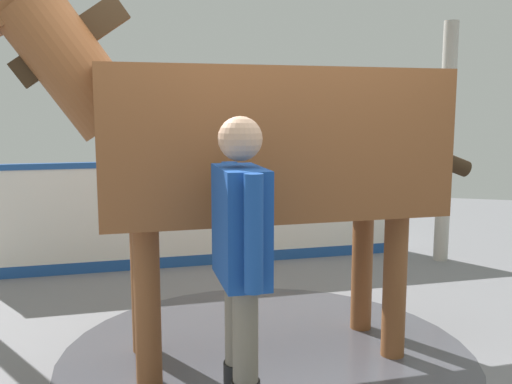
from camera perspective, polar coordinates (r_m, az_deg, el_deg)
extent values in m
cube|color=gray|center=(3.82, 4.08, -18.08)|extent=(16.00, 16.00, 0.02)
cylinder|color=#4C4C54|center=(4.11, 1.14, -15.92)|extent=(2.87, 2.87, 0.00)
cube|color=white|center=(6.17, -4.84, -2.37)|extent=(2.36, 4.20, 1.10)
cube|color=#1E4C99|center=(6.09, -4.91, 3.00)|extent=(2.38, 4.21, 0.06)
cube|color=#1E4C99|center=(6.28, -4.79, -6.76)|extent=(2.36, 4.21, 0.12)
cylinder|color=#B7B2A8|center=(6.59, 18.66, 4.65)|extent=(0.16, 0.16, 2.64)
cube|color=brown|center=(3.76, 1.20, 5.06)|extent=(1.87, 2.37, 0.93)
cylinder|color=brown|center=(3.56, -10.92, -11.28)|extent=(0.16, 0.16, 1.01)
cylinder|color=brown|center=(4.04, -11.41, -8.88)|extent=(0.16, 0.16, 1.01)
cylinder|color=brown|center=(4.01, 13.85, -9.12)|extent=(0.16, 0.16, 1.01)
cylinder|color=brown|center=(4.45, 10.69, -7.29)|extent=(0.16, 0.16, 1.01)
cylinder|color=brown|center=(3.62, -18.18, 12.15)|extent=(0.76, 0.92, 0.92)
cube|color=#382819|center=(3.64, -18.28, 14.34)|extent=(0.40, 0.65, 0.57)
cylinder|color=#382819|center=(4.24, 16.93, 3.72)|extent=(0.44, 0.67, 0.35)
cylinder|color=slate|center=(3.10, -1.96, -12.69)|extent=(0.13, 0.13, 0.49)
cylinder|color=slate|center=(2.91, -1.08, -14.18)|extent=(0.13, 0.13, 0.49)
cube|color=#19479E|center=(2.85, -1.58, -3.31)|extent=(0.53, 0.42, 0.58)
cylinder|color=#19479E|center=(3.13, -2.67, -2.01)|extent=(0.09, 0.09, 0.55)
cylinder|color=#19479E|center=(2.57, -0.25, -4.26)|extent=(0.09, 0.09, 0.55)
sphere|color=tan|center=(2.80, -1.61, 5.41)|extent=(0.22, 0.22, 0.22)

